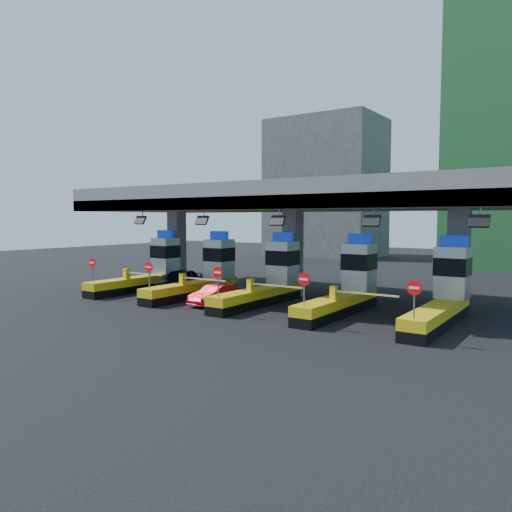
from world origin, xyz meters
The scene contains 10 objects.
ground centered at (0.00, 0.00, 0.00)m, with size 120.00×120.00×0.00m, color black.
toll_canopy centered at (0.00, 2.87, 6.13)m, with size 28.00×12.09×7.00m.
toll_lane_far_left centered at (-10.00, 0.28, 1.40)m, with size 4.43×8.00×4.16m.
toll_lane_left centered at (-5.00, 0.28, 1.40)m, with size 4.43×8.00×4.16m.
toll_lane_center centered at (0.00, 0.28, 1.40)m, with size 4.43×8.00×4.16m.
toll_lane_right centered at (5.00, 0.28, 1.40)m, with size 4.43×8.00×4.16m.
toll_lane_far_right centered at (10.00, 0.28, 1.40)m, with size 4.43×8.00×4.16m.
bg_building_concrete centered at (-14.00, 36.00, 9.00)m, with size 14.00×10.00×18.00m, color #4C4C49.
van centered at (-7.53, 0.56, 0.77)m, with size 1.82×4.53×1.54m, color black.
red_car centered at (-2.24, -2.06, 0.59)m, with size 1.25×3.58×1.18m, color red.
Camera 1 is at (15.86, -24.46, 5.01)m, focal length 35.00 mm.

